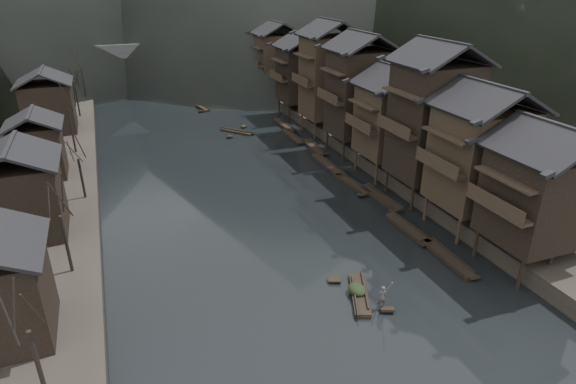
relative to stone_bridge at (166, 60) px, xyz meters
name	(u,v)px	position (x,y,z in m)	size (l,w,h in m)	color
water	(292,255)	(0.00, -72.00, -5.11)	(300.00, 300.00, 0.00)	black
right_bank	(394,101)	(35.00, -32.00, -4.21)	(40.00, 200.00, 1.80)	#2D2823
stilt_houses	(365,86)	(17.28, -52.36, 3.84)	(9.00, 67.60, 16.25)	black
left_houses	(31,147)	(-20.50, -51.88, 0.55)	(8.10, 53.20, 8.73)	black
bare_trees	(69,119)	(-17.00, -46.11, 1.57)	(3.95, 74.90, 7.90)	black
moored_sampans	(338,170)	(11.87, -56.67, -4.91)	(2.86, 47.52, 0.47)	black
midriver_boats	(208,112)	(3.05, -25.13, -4.91)	(6.03, 26.43, 0.45)	black
stone_bridge	(166,60)	(0.00, 0.00, 0.00)	(40.00, 6.00, 9.00)	#4C4C4F
hero_sampan	(360,294)	(2.61, -79.01, -4.91)	(3.02, 5.52, 0.44)	black
cargo_heap	(357,285)	(2.52, -78.77, -4.30)	(1.23, 1.61, 0.74)	black
boatman	(382,293)	(3.36, -80.82, -3.82)	(0.62, 0.41, 1.69)	#4D4D4F
bamboo_pole	(388,261)	(3.56, -80.82, -1.21)	(0.06, 0.06, 4.31)	#8C7A51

